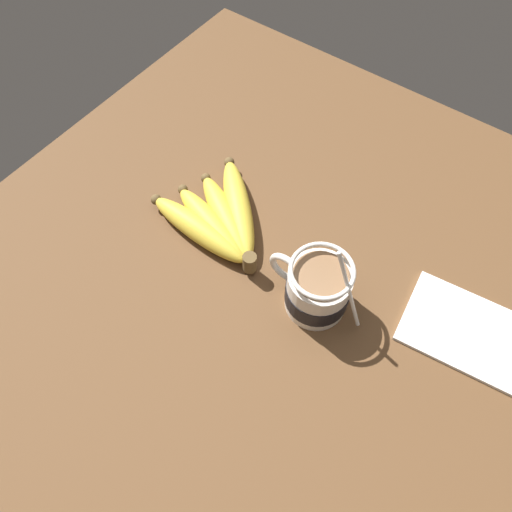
% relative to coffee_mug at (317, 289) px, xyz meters
% --- Properties ---
extents(table, '(0.92, 0.92, 0.03)m').
position_rel_coffee_mug_xyz_m(table, '(0.06, -0.01, -0.06)').
color(table, brown).
rests_on(table, ground).
extents(coffee_mug, '(0.14, 0.09, 0.15)m').
position_rel_coffee_mug_xyz_m(coffee_mug, '(0.00, 0.00, 0.00)').
color(coffee_mug, white).
rests_on(coffee_mug, table).
extents(banana_bunch, '(0.20, 0.17, 0.04)m').
position_rel_coffee_mug_xyz_m(banana_bunch, '(0.18, -0.03, -0.02)').
color(banana_bunch, brown).
rests_on(banana_bunch, table).
extents(napkin, '(0.18, 0.13, 0.01)m').
position_rel_coffee_mug_xyz_m(napkin, '(-0.19, -0.08, -0.04)').
color(napkin, white).
rests_on(napkin, table).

